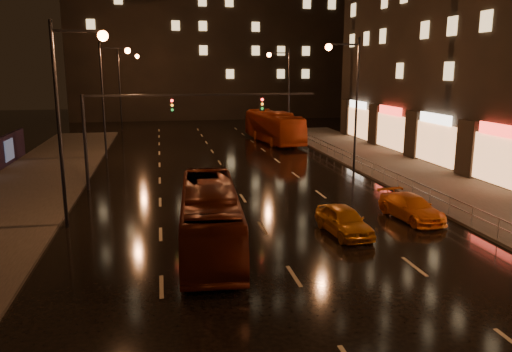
{
  "coord_description": "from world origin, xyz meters",
  "views": [
    {
      "loc": [
        -4.81,
        -13.27,
        7.78
      ],
      "look_at": [
        -0.18,
        10.79,
        2.5
      ],
      "focal_mm": 35.0,
      "sensor_mm": 36.0,
      "label": 1
    }
  ],
  "objects_px": {
    "taxi_far": "(411,208)",
    "bus_curb": "(274,127)",
    "bus_red": "(210,217)",
    "taxi_near": "(344,220)"
  },
  "relations": [
    {
      "from": "bus_curb",
      "to": "taxi_near",
      "type": "distance_m",
      "value": 30.72
    },
    {
      "from": "bus_curb",
      "to": "taxi_far",
      "type": "bearing_deg",
      "value": -95.25
    },
    {
      "from": "taxi_near",
      "to": "bus_red",
      "type": "bearing_deg",
      "value": -179.28
    },
    {
      "from": "taxi_far",
      "to": "bus_red",
      "type": "bearing_deg",
      "value": -175.29
    },
    {
      "from": "bus_red",
      "to": "bus_curb",
      "type": "distance_m",
      "value": 32.71
    },
    {
      "from": "taxi_near",
      "to": "bus_curb",
      "type": "bearing_deg",
      "value": 78.45
    },
    {
      "from": "taxi_far",
      "to": "bus_curb",
      "type": "bearing_deg",
      "value": 84.46
    },
    {
      "from": "taxi_far",
      "to": "taxi_near",
      "type": "bearing_deg",
      "value": -166.58
    },
    {
      "from": "bus_red",
      "to": "taxi_far",
      "type": "bearing_deg",
      "value": 15.94
    },
    {
      "from": "bus_red",
      "to": "taxi_near",
      "type": "distance_m",
      "value": 6.54
    }
  ]
}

